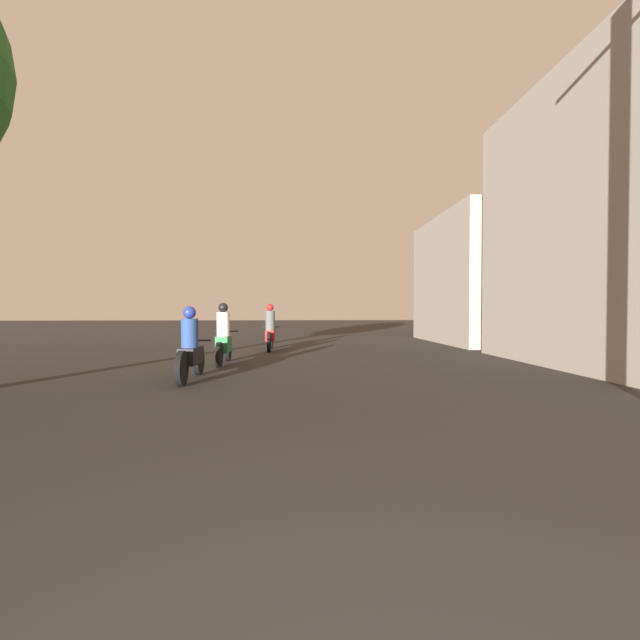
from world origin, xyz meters
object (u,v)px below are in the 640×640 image
(building_right_far, at_px, (492,280))
(motorcycle_black, at_px, (191,351))
(building_right_near, at_px, (623,224))
(motorcycle_red, at_px, (270,332))
(motorcycle_green, at_px, (224,339))

(building_right_far, bearing_deg, motorcycle_black, -137.79)
(building_right_near, distance_m, building_right_far, 7.80)
(motorcycle_black, relative_size, building_right_far, 0.29)
(building_right_near, bearing_deg, building_right_far, 87.52)
(motorcycle_red, relative_size, building_right_near, 0.30)
(motorcycle_black, relative_size, building_right_near, 0.29)
(motorcycle_green, distance_m, building_right_far, 12.52)
(motorcycle_green, height_order, building_right_far, building_right_far)
(motorcycle_red, bearing_deg, building_right_near, -27.86)
(motorcycle_red, bearing_deg, motorcycle_green, -105.27)
(motorcycle_red, relative_size, building_right_far, 0.30)
(motorcycle_black, bearing_deg, building_right_near, 11.88)
(motorcycle_black, bearing_deg, motorcycle_green, 87.48)
(motorcycle_black, bearing_deg, building_right_far, 44.49)
(motorcycle_black, bearing_deg, motorcycle_red, 81.74)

